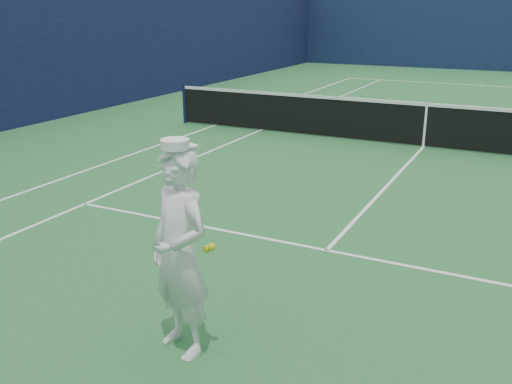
# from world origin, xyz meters

# --- Properties ---
(ground) EXTENTS (80.00, 80.00, 0.00)m
(ground) POSITION_xyz_m (0.00, 0.00, 0.00)
(ground) COLOR #266532
(ground) RESTS_ON ground
(court_markings) EXTENTS (11.03, 23.83, 0.01)m
(court_markings) POSITION_xyz_m (0.00, 0.00, 0.00)
(court_markings) COLOR white
(court_markings) RESTS_ON ground
(windscreen_fence) EXTENTS (20.12, 36.12, 4.00)m
(windscreen_fence) POSITION_xyz_m (0.00, 0.00, 2.00)
(windscreen_fence) COLOR #101B3C
(windscreen_fence) RESTS_ON ground
(tennis_net) EXTENTS (12.88, 0.09, 1.07)m
(tennis_net) POSITION_xyz_m (0.00, 0.00, 0.55)
(tennis_net) COLOR #141E4C
(tennis_net) RESTS_ON ground
(tennis_player) EXTENTS (0.82, 0.73, 1.99)m
(tennis_player) POSITION_xyz_m (-0.43, -9.11, 0.97)
(tennis_player) COLOR white
(tennis_player) RESTS_ON ground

